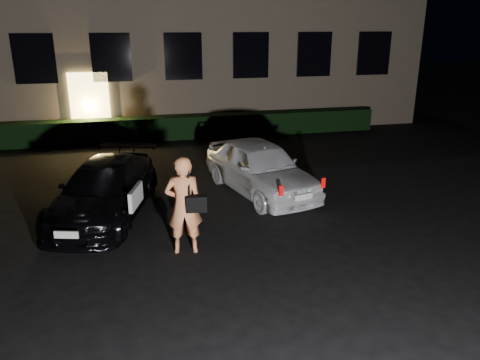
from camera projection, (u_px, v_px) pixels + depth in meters
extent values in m
plane|color=black|center=(261.00, 273.00, 8.29)|extent=(80.00, 80.00, 0.00)
cube|color=#FFD96F|center=(90.00, 107.00, 17.22)|extent=(1.40, 0.10, 2.50)
cube|color=black|center=(34.00, 59.00, 16.30)|extent=(1.40, 0.10, 1.70)
cube|color=black|center=(111.00, 58.00, 16.86)|extent=(1.40, 0.10, 1.70)
cube|color=black|center=(183.00, 57.00, 17.42)|extent=(1.40, 0.10, 1.70)
cube|color=black|center=(251.00, 55.00, 17.98)|extent=(1.40, 0.10, 1.70)
cube|color=black|center=(314.00, 54.00, 18.54)|extent=(1.40, 0.10, 1.70)
cube|color=black|center=(374.00, 54.00, 19.10)|extent=(1.40, 0.10, 1.70)
cube|color=black|center=(187.00, 127.00, 17.84)|extent=(15.00, 0.70, 0.85)
imported|color=black|center=(105.00, 190.00, 10.59)|extent=(2.83, 4.56, 1.23)
cube|color=white|center=(136.00, 197.00, 9.75)|extent=(0.32, 0.87, 0.41)
cube|color=silver|center=(66.00, 235.00, 8.53)|extent=(0.44, 0.16, 0.14)
imported|color=white|center=(260.00, 167.00, 12.03)|extent=(2.54, 4.27, 1.36)
cube|color=red|center=(281.00, 191.00, 10.15)|extent=(0.09, 0.07, 0.23)
cube|color=red|center=(323.00, 183.00, 10.65)|extent=(0.09, 0.07, 0.23)
cube|color=silver|center=(304.00, 197.00, 10.43)|extent=(0.45, 0.15, 0.13)
imported|color=#F78F57|center=(183.00, 205.00, 8.77)|extent=(0.74, 0.53, 1.92)
cube|color=black|center=(196.00, 204.00, 8.65)|extent=(0.41, 0.21, 0.30)
cube|color=black|center=(188.00, 181.00, 8.54)|extent=(0.05, 0.07, 0.60)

